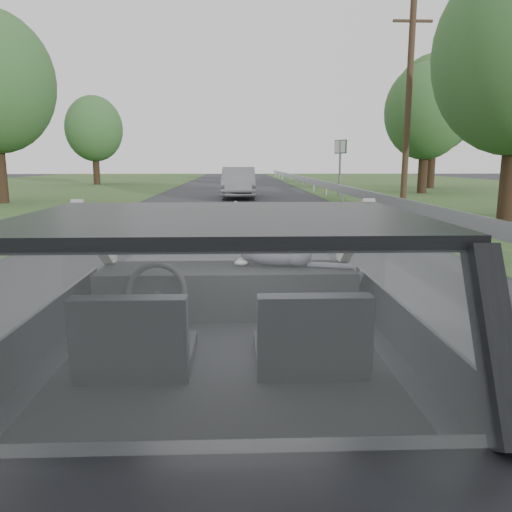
{
  "coord_description": "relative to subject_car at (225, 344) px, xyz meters",
  "views": [
    {
      "loc": [
        0.07,
        -2.46,
        1.66
      ],
      "look_at": [
        0.18,
        0.6,
        1.08
      ],
      "focal_mm": 35.0,
      "sensor_mm": 36.0,
      "label": 1
    }
  ],
  "objects": [
    {
      "name": "other_car",
      "position": [
        0.13,
        21.07,
        -0.01
      ],
      "size": [
        1.74,
        4.35,
        1.43
      ],
      "primitive_type": "imported",
      "rotation": [
        0.0,
        0.0,
        -0.01
      ],
      "color": "#9D9FA7",
      "rests_on": "ground"
    },
    {
      "name": "tree_6",
      "position": [
        -10.34,
        35.38,
        2.38
      ],
      "size": [
        4.3,
        4.3,
        6.22
      ],
      "primitive_type": null,
      "rotation": [
        0.0,
        0.0,
        0.05
      ],
      "color": "#375E2C",
      "rests_on": "ground"
    },
    {
      "name": "driver_seat",
      "position": [
        -0.4,
        -0.29,
        0.16
      ],
      "size": [
        0.5,
        0.72,
        0.42
      ],
      "primitive_type": "cube",
      "color": "black",
      "rests_on": "subject_car"
    },
    {
      "name": "tree_3",
      "position": [
        12.42,
        29.35,
        3.29
      ],
      "size": [
        6.1,
        6.1,
        8.02
      ],
      "primitive_type": null,
      "rotation": [
        0.0,
        0.0,
        -0.17
      ],
      "color": "#375E2C",
      "rests_on": "ground"
    },
    {
      "name": "highway_sign",
      "position": [
        5.07,
        21.98,
        0.63
      ],
      "size": [
        0.46,
        1.06,
        2.7
      ],
      "primitive_type": "cube",
      "rotation": [
        0.0,
        0.0,
        0.33
      ],
      "color": "#115824",
      "rests_on": "ground"
    },
    {
      "name": "ground",
      "position": [
        0.0,
        0.0,
        -0.72
      ],
      "size": [
        140.0,
        140.0,
        0.0
      ],
      "primitive_type": "plane",
      "color": "#27282D",
      "rests_on": "ground"
    },
    {
      "name": "subject_car",
      "position": [
        0.0,
        0.0,
        0.0
      ],
      "size": [
        1.8,
        4.0,
        1.45
      ],
      "primitive_type": "cube",
      "color": "black",
      "rests_on": "ground"
    },
    {
      "name": "passenger_seat",
      "position": [
        0.4,
        -0.29,
        0.16
      ],
      "size": [
        0.5,
        0.72,
        0.42
      ],
      "primitive_type": "cube",
      "color": "black",
      "rests_on": "subject_car"
    },
    {
      "name": "guardrail",
      "position": [
        4.3,
        10.0,
        -0.15
      ],
      "size": [
        0.05,
        90.0,
        0.32
      ],
      "primitive_type": "cube",
      "color": "#A8A9AD",
      "rests_on": "ground"
    },
    {
      "name": "steering_wheel",
      "position": [
        -0.4,
        0.33,
        0.2
      ],
      "size": [
        0.36,
        0.36,
        0.04
      ],
      "primitive_type": "torus",
      "color": "black",
      "rests_on": "dashboard"
    },
    {
      "name": "utility_pole",
      "position": [
        7.16,
        18.66,
        3.28
      ],
      "size": [
        0.34,
        0.34,
        8.02
      ],
      "primitive_type": "cylinder",
      "rotation": [
        0.0,
        0.0,
        0.37
      ],
      "color": "#3E2B1C",
      "rests_on": "ground"
    },
    {
      "name": "cat",
      "position": [
        0.32,
        0.66,
        0.36
      ],
      "size": [
        0.6,
        0.3,
        0.26
      ],
      "primitive_type": "ellipsoid",
      "rotation": [
        0.0,
        0.0,
        -0.21
      ],
      "color": "gray",
      "rests_on": "dashboard"
    },
    {
      "name": "dashboard",
      "position": [
        0.0,
        0.62,
        0.12
      ],
      "size": [
        1.58,
        0.45,
        0.3
      ],
      "primitive_type": "cube",
      "color": "black",
      "rests_on": "subject_car"
    },
    {
      "name": "tree_2",
      "position": [
        9.92,
        24.0,
        2.53
      ],
      "size": [
        4.53,
        4.53,
        6.51
      ],
      "primitive_type": null,
      "rotation": [
        0.0,
        0.0,
        0.06
      ],
      "color": "#375E2C",
      "rests_on": "ground"
    }
  ]
}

